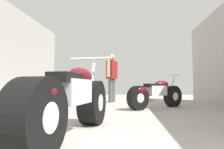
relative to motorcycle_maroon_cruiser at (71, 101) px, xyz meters
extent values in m
plane|color=#A8A399|center=(0.29, 1.94, -0.39)|extent=(18.08, 18.08, 0.00)
cylinder|color=black|center=(0.09, 0.75, -0.08)|extent=(0.33, 0.66, 0.63)
cylinder|color=silver|center=(0.09, 0.75, -0.08)|extent=(0.29, 0.27, 0.24)
cylinder|color=black|center=(-0.08, -0.67, -0.08)|extent=(0.33, 0.66, 0.63)
cylinder|color=silver|center=(-0.08, -0.67, -0.08)|extent=(0.29, 0.27, 0.24)
cube|color=silver|center=(0.01, 0.04, 0.10)|extent=(0.31, 0.66, 0.28)
ellipsoid|color=#5B0F19|center=(0.03, 0.25, 0.28)|extent=(0.32, 0.54, 0.22)
cube|color=black|center=(-0.02, -0.14, 0.25)|extent=(0.27, 0.50, 0.10)
ellipsoid|color=#5B0F19|center=(-0.07, -0.63, 0.12)|extent=(0.31, 0.46, 0.24)
cylinder|color=silver|center=(0.09, 0.71, 0.22)|extent=(0.08, 0.25, 0.57)
cylinder|color=silver|center=(0.08, 0.67, 0.56)|extent=(0.61, 0.11, 0.04)
cylinder|color=silver|center=(-0.17, -0.24, -0.17)|extent=(0.15, 0.55, 0.09)
cylinder|color=black|center=(1.78, 3.42, -0.11)|extent=(0.53, 0.50, 0.56)
cylinder|color=silver|center=(1.78, 3.42, -0.11)|extent=(0.28, 0.28, 0.21)
cylinder|color=black|center=(0.82, 2.58, -0.11)|extent=(0.53, 0.50, 0.56)
cylinder|color=silver|center=(0.82, 2.58, -0.11)|extent=(0.28, 0.28, 0.21)
cube|color=silver|center=(1.30, 3.00, 0.04)|extent=(0.56, 0.53, 0.25)
ellipsoid|color=#5B0F19|center=(1.44, 3.13, 0.20)|extent=(0.49, 0.47, 0.19)
cube|color=black|center=(1.18, 2.90, 0.18)|extent=(0.44, 0.42, 0.09)
ellipsoid|color=#5B0F19|center=(0.85, 2.61, 0.06)|extent=(0.44, 0.43, 0.21)
cylinder|color=silver|center=(1.75, 3.40, 0.15)|extent=(0.20, 0.18, 0.51)
cylinder|color=silver|center=(1.72, 3.37, 0.45)|extent=(0.38, 0.43, 0.03)
cylinder|color=silver|center=(1.02, 2.92, -0.20)|extent=(0.41, 0.38, 0.08)
cylinder|color=#4C4C4C|center=(-0.02, 4.76, 0.01)|extent=(0.20, 0.20, 0.80)
cylinder|color=#4C4C4C|center=(0.04, 4.94, 0.01)|extent=(0.20, 0.20, 0.80)
cube|color=maroon|center=(0.01, 4.85, 0.72)|extent=(0.38, 0.50, 0.62)
cylinder|color=tan|center=(-0.08, 4.59, 0.74)|extent=(0.14, 0.14, 0.57)
cylinder|color=tan|center=(0.10, 5.11, 0.74)|extent=(0.14, 0.14, 0.57)
sphere|color=tan|center=(0.01, 4.85, 1.16)|extent=(0.22, 0.22, 0.22)
camera|label=1|loc=(0.64, -2.22, 0.16)|focal=33.00mm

